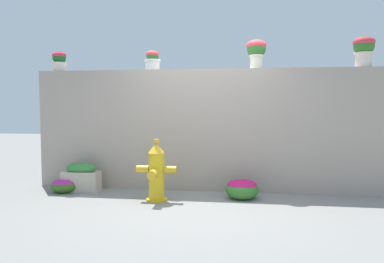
# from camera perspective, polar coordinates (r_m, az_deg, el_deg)

# --- Properties ---
(ground_plane) EXTENTS (24.00, 24.00, 0.00)m
(ground_plane) POSITION_cam_1_polar(r_m,az_deg,el_deg) (5.53, 0.86, -10.89)
(ground_plane) COLOR gray
(stone_wall) EXTENTS (5.74, 0.38, 2.02)m
(stone_wall) POSITION_cam_1_polar(r_m,az_deg,el_deg) (6.30, 1.94, 0.24)
(stone_wall) COLOR #A59588
(stone_wall) RESTS_ON ground
(potted_plant_0) EXTENTS (0.28, 0.28, 0.36)m
(potted_plant_0) POSITION_cam_1_polar(r_m,az_deg,el_deg) (7.08, -19.65, 10.24)
(potted_plant_0) COLOR silver
(potted_plant_0) RESTS_ON stone_wall
(potted_plant_1) EXTENTS (0.28, 0.28, 0.34)m
(potted_plant_1) POSITION_cam_1_polar(r_m,az_deg,el_deg) (6.47, -6.07, 10.90)
(potted_plant_1) COLOR silver
(potted_plant_1) RESTS_ON stone_wall
(potted_plant_2) EXTENTS (0.33, 0.33, 0.49)m
(potted_plant_2) POSITION_cam_1_polar(r_m,az_deg,el_deg) (6.34, 9.82, 12.22)
(potted_plant_2) COLOR beige
(potted_plant_2) RESTS_ON stone_wall
(potted_plant_3) EXTENTS (0.33, 0.33, 0.50)m
(potted_plant_3) POSITION_cam_1_polar(r_m,az_deg,el_deg) (6.56, 24.81, 11.52)
(potted_plant_3) COLOR beige
(potted_plant_3) RESTS_ON stone_wall
(fire_hydrant) EXTENTS (0.60, 0.48, 0.92)m
(fire_hydrant) POSITION_cam_1_polar(r_m,az_deg,el_deg) (5.59, -5.49, -6.28)
(fire_hydrant) COLOR gold
(fire_hydrant) RESTS_ON ground
(flower_bush_left) EXTENTS (0.43, 0.39, 0.23)m
(flower_bush_left) POSITION_cam_1_polar(r_m,az_deg,el_deg) (6.51, -18.99, -7.76)
(flower_bush_left) COLOR #36611E
(flower_bush_left) RESTS_ON ground
(flower_bush_right) EXTENTS (0.50, 0.45, 0.31)m
(flower_bush_right) POSITION_cam_1_polar(r_m,az_deg,el_deg) (5.79, 7.65, -8.60)
(flower_bush_right) COLOR #36732B
(flower_bush_right) RESTS_ON ground
(planter_box) EXTENTS (0.61, 0.27, 0.48)m
(planter_box) POSITION_cam_1_polar(r_m,az_deg,el_deg) (6.47, -16.60, -6.79)
(planter_box) COLOR #B9AD99
(planter_box) RESTS_ON ground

